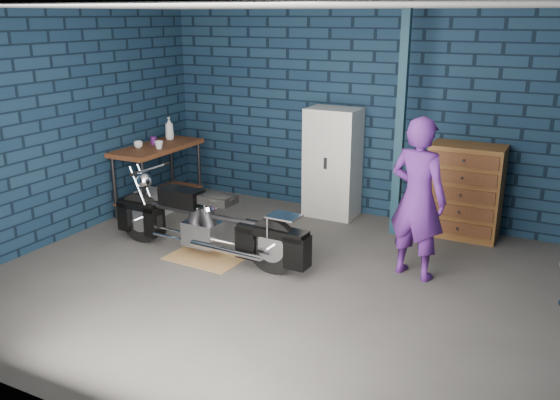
# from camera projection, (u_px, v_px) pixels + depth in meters

# --- Properties ---
(ground) EXTENTS (6.00, 6.00, 0.00)m
(ground) POSITION_uv_depth(u_px,v_px,m) (285.00, 284.00, 6.07)
(ground) COLOR #454341
(ground) RESTS_ON ground
(room_walls) EXTENTS (6.02, 5.01, 2.71)m
(room_walls) POSITION_uv_depth(u_px,v_px,m) (310.00, 90.00, 5.96)
(room_walls) COLOR #0F2135
(room_walls) RESTS_ON ground
(support_post) EXTENTS (0.10, 0.10, 2.70)m
(support_post) POSITION_uv_depth(u_px,v_px,m) (400.00, 127.00, 7.07)
(support_post) COLOR #122C3B
(support_post) RESTS_ON ground
(workbench) EXTENTS (0.60, 1.40, 0.91)m
(workbench) POSITION_uv_depth(u_px,v_px,m) (159.00, 177.00, 8.27)
(workbench) COLOR brown
(workbench) RESTS_ON ground
(drip_mat) EXTENTS (0.87, 0.67, 0.01)m
(drip_mat) POSITION_uv_depth(u_px,v_px,m) (208.00, 256.00, 6.73)
(drip_mat) COLOR olive
(drip_mat) RESTS_ON ground
(motorcycle) EXTENTS (2.19, 0.67, 0.95)m
(motorcycle) POSITION_uv_depth(u_px,v_px,m) (206.00, 217.00, 6.59)
(motorcycle) COLOR black
(motorcycle) RESTS_ON ground
(person) EXTENTS (0.70, 0.55, 1.69)m
(person) POSITION_uv_depth(u_px,v_px,m) (418.00, 199.00, 6.02)
(person) COLOR #4E1E72
(person) RESTS_ON ground
(storage_bin) EXTENTS (0.47, 0.34, 0.29)m
(storage_bin) POSITION_uv_depth(u_px,v_px,m) (156.00, 201.00, 8.24)
(storage_bin) COLOR gray
(storage_bin) RESTS_ON ground
(locker) EXTENTS (0.68, 0.49, 1.47)m
(locker) POSITION_uv_depth(u_px,v_px,m) (332.00, 163.00, 7.92)
(locker) COLOR beige
(locker) RESTS_ON ground
(tool_chest) EXTENTS (0.86, 0.48, 1.15)m
(tool_chest) POSITION_uv_depth(u_px,v_px,m) (464.00, 192.00, 7.20)
(tool_chest) COLOR brown
(tool_chest) RESTS_ON ground
(cup_a) EXTENTS (0.16, 0.16, 0.09)m
(cup_a) POSITION_uv_depth(u_px,v_px,m) (138.00, 145.00, 7.97)
(cup_a) COLOR #BEAD8F
(cup_a) RESTS_ON workbench
(cup_b) EXTENTS (0.13, 0.13, 0.11)m
(cup_b) POSITION_uv_depth(u_px,v_px,m) (159.00, 145.00, 7.92)
(cup_b) COLOR #BEAD8F
(cup_b) RESTS_ON workbench
(mug_purple) EXTENTS (0.09, 0.09, 0.11)m
(mug_purple) POSITION_uv_depth(u_px,v_px,m) (154.00, 140.00, 8.19)
(mug_purple) COLOR #4F1861
(mug_purple) RESTS_ON workbench
(bottle) EXTENTS (0.16, 0.16, 0.32)m
(bottle) POSITION_uv_depth(u_px,v_px,m) (169.00, 128.00, 8.48)
(bottle) COLOR gray
(bottle) RESTS_ON workbench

